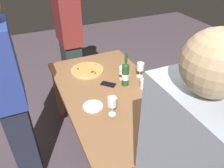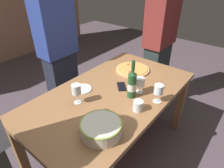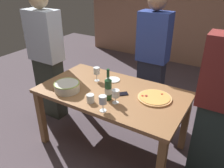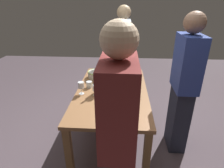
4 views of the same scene
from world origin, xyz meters
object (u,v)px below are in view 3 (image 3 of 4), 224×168
pizza (155,98)px  wine_glass_by_bottle (97,71)px  wine_bottle (108,88)px  person_host (47,58)px  side_plate (113,80)px  serving_bowl (67,86)px  person_guest_right (223,104)px  cup_amber (90,98)px  cell_phone (121,94)px  dining_table (112,98)px  wine_glass_near_pizza (103,100)px  person_guest_left (152,58)px  wine_glass_far_left (116,94)px

pizza → wine_glass_by_bottle: 0.76m
wine_glass_by_bottle → wine_bottle: bearing=-40.1°
person_host → side_plate: bearing=13.1°
serving_bowl → person_guest_right: bearing=13.4°
pizza → person_guest_right: (0.62, 0.02, 0.11)m
cup_amber → cell_phone: bearing=57.7°
dining_table → cup_amber: (-0.06, -0.31, 0.13)m
serving_bowl → dining_table: bearing=30.5°
wine_glass_near_pizza → person_guest_left: size_ratio=0.09×
cell_phone → person_host: person_host is taller
wine_bottle → wine_glass_far_left: 0.10m
wine_glass_by_bottle → cell_phone: (0.41, -0.14, -0.11)m
wine_bottle → wine_glass_by_bottle: (-0.35, 0.29, -0.00)m
cup_amber → side_plate: bearing=97.5°
dining_table → person_guest_right: person_guest_right is taller
person_guest_right → cup_amber: bearing=14.2°
cup_amber → side_plate: cup_amber is taller
serving_bowl → wine_glass_far_left: (0.58, 0.06, 0.04)m
serving_bowl → wine_bottle: bearing=9.8°
side_plate → serving_bowl: bearing=-120.6°
wine_bottle → cup_amber: 0.20m
cup_amber → person_guest_right: person_guest_right is taller
pizza → wine_glass_near_pizza: bearing=-125.7°
side_plate → person_host: size_ratio=0.10×
wine_glass_by_bottle → side_plate: 0.22m
pizza → side_plate: pizza is taller
person_host → person_guest_left: (1.21, 0.74, -0.01)m
wine_glass_near_pizza → side_plate: (-0.26, 0.61, -0.11)m
pizza → person_guest_left: 0.85m
serving_bowl → cell_phone: bearing=23.4°
wine_glass_by_bottle → person_guest_left: bearing=61.7°
wine_glass_far_left → person_guest_right: (0.93, 0.30, 0.03)m
wine_bottle → wine_glass_near_pizza: bearing=-70.7°
cell_phone → serving_bowl: bearing=68.5°
serving_bowl → cell_phone: 0.59m
side_plate → cell_phone: (0.26, -0.25, 0.00)m
person_guest_left → cell_phone: bearing=8.1°
wine_glass_far_left → side_plate: (-0.29, 0.42, -0.09)m
wine_glass_by_bottle → wine_glass_far_left: 0.54m
dining_table → wine_glass_near_pizza: bearing=-70.9°
pizza → dining_table: bearing=-169.1°
serving_bowl → cup_amber: bearing=-9.2°
pizza → wine_glass_far_left: size_ratio=2.47×
person_host → cell_phone: bearing=0.0°
cup_amber → person_guest_right: (1.15, 0.42, 0.08)m
wine_glass_by_bottle → cup_amber: size_ratio=2.02×
wine_glass_by_bottle → person_host: 0.81m
wine_glass_far_left → side_plate: bearing=124.4°
wine_glass_far_left → person_guest_left: size_ratio=0.08×
side_plate → person_guest_right: bearing=-5.9°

